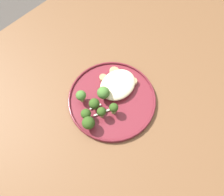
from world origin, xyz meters
name	(u,v)px	position (x,y,z in m)	size (l,w,h in m)	color
ground	(113,145)	(0.00, 0.00, 0.00)	(6.00, 6.00, 0.00)	#47423D
wooden_dining_table	(115,101)	(0.00, 0.00, 0.66)	(1.40, 1.00, 0.74)	brown
dinner_plate	(112,99)	(-0.03, -0.02, 0.75)	(0.29, 0.29, 0.02)	maroon
noodle_bed	(119,86)	(0.01, 0.00, 0.77)	(0.13, 0.10, 0.03)	beige
seared_scallop_center_golden	(111,93)	(-0.02, 0.00, 0.76)	(0.03, 0.03, 0.02)	#DBB77A
seared_scallop_rear_pale	(127,83)	(0.04, -0.02, 0.76)	(0.03, 0.03, 0.02)	beige
seared_scallop_right_edge	(120,88)	(0.01, -0.01, 0.76)	(0.02, 0.02, 0.01)	#DBB77A
seared_scallop_tiny_bay	(133,82)	(0.06, -0.03, 0.76)	(0.03, 0.03, 0.01)	#E5C689
seared_scallop_tilted_round	(114,71)	(0.04, 0.05, 0.76)	(0.03, 0.03, 0.02)	#E5C689
seared_scallop_large_seared	(126,89)	(0.02, -0.03, 0.76)	(0.03, 0.03, 0.01)	#E5C689
seared_scallop_on_noodles	(104,77)	(0.00, 0.06, 0.76)	(0.02, 0.02, 0.02)	#E5C689
broccoli_floret_beside_noodles	(94,104)	(-0.09, 0.00, 0.78)	(0.03, 0.03, 0.05)	#7A994C
broccoli_floret_center_pile	(101,112)	(-0.10, -0.04, 0.78)	(0.03, 0.03, 0.05)	#7A994C
broccoli_floret_right_tilted	(114,108)	(-0.06, -0.05, 0.78)	(0.03, 0.03, 0.05)	#7A994C
broccoli_floret_split_head	(103,93)	(-0.05, 0.01, 0.79)	(0.04, 0.04, 0.06)	#89A356
broccoli_floret_rear_charred	(81,96)	(-0.10, 0.05, 0.78)	(0.03, 0.03, 0.05)	#89A356
broccoli_floret_small_sprig	(88,123)	(-0.15, -0.03, 0.78)	(0.04, 0.04, 0.06)	#89A356
broccoli_floret_near_rim	(86,114)	(-0.13, -0.01, 0.78)	(0.03, 0.03, 0.05)	#7A994C
onion_sliver_pale_crescent	(108,95)	(-0.03, 0.00, 0.75)	(0.04, 0.01, 0.00)	silver
onion_sliver_curled_piece	(95,106)	(-0.09, 0.00, 0.75)	(0.04, 0.01, 0.00)	silver
onion_sliver_long_sliver	(102,113)	(-0.09, -0.03, 0.75)	(0.06, 0.01, 0.00)	silver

